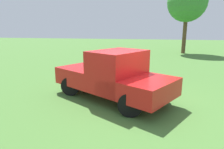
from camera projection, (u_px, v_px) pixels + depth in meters
The scene contains 3 objects.
ground_plane at pixel (132, 104), 6.68m from camera, with size 80.00×80.00×0.00m, color #477533.
pickup_truck at pixel (114, 75), 6.96m from camera, with size 4.77×3.85×1.78m.
tree_back_left at pixel (187, 2), 19.01m from camera, with size 3.80×3.80×6.89m.
Camera 1 is at (0.57, -6.27, 2.53)m, focal length 31.34 mm.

